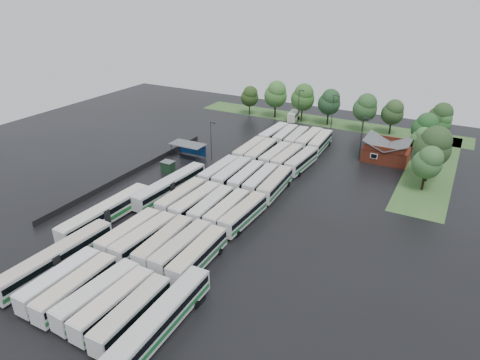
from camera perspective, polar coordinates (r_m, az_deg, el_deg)
The scene contains 63 objects.
ground at distance 77.06m, azimuth -5.61°, elevation -4.70°, with size 160.00×160.00×0.00m, color black.
brick_building at distance 105.09m, azimuth 18.95°, elevation 3.49°, with size 10.07×8.60×5.39m.
wash_shed at distance 101.19m, azimuth -6.86°, elevation 4.57°, with size 8.20×4.20×3.58m.
utility_hut at distance 94.28m, azimuth -9.58°, elevation 1.73°, with size 2.70×2.20×2.62m.
grass_strip_north at distance 130.73m, azimuth 11.27°, elevation 7.63°, with size 80.00×10.00×0.01m, color #385F28.
grass_strip_east at distance 104.87m, azimuth 24.12°, elevation 1.47°, with size 10.00×50.00×0.01m, color #385F28.
west_fence at distance 95.06m, azimuth -14.10°, elevation 1.03°, with size 0.10×50.00×1.20m, color #2D2D30.
bus_r0c0 at distance 63.12m, azimuth -22.83°, elevation -12.24°, with size 2.65×12.38×3.44m.
bus_r0c1 at distance 61.01m, azimuth -20.96°, elevation -13.29°, with size 2.87×12.52×3.47m.
bus_r0c2 at distance 58.96m, azimuth -18.43°, elevation -14.34°, with size 3.27×12.64×3.49m.
bus_r0c3 at distance 57.09m, azimuth -16.45°, elevation -15.55°, with size 2.80×12.40×3.44m.
bus_r0c4 at distance 55.15m, azimuth -14.17°, elevation -16.91°, with size 3.00×12.45×3.45m.
bus_r1c0 at distance 70.20m, azimuth -14.51°, elevation -6.89°, with size 2.82×12.38×3.44m.
bus_r1c1 at distance 68.38m, azimuth -12.60°, elevation -7.56°, with size 3.15×12.68×3.50m.
bus_r1c2 at distance 66.71m, azimuth -10.07°, elevation -8.23°, with size 3.22×12.62×3.48m.
bus_r1c3 at distance 65.10m, azimuth -7.77°, elevation -8.94°, with size 2.74×12.69×3.53m.
bus_r1c4 at distance 63.26m, azimuth -5.59°, elevation -9.94°, with size 3.07×12.74×3.52m.
bus_r2c0 at distance 79.31m, azimuth -7.80°, elevation -2.34°, with size 2.76×12.46×3.46m.
bus_r2c1 at distance 77.30m, azimuth -5.91°, elevation -2.99°, with size 3.01×12.65×3.50m.
bus_r2c2 at distance 75.97m, azimuth -3.84°, elevation -3.49°, with size 2.98×12.23×3.38m.
bus_r2c3 at distance 74.55m, azimuth -1.69°, elevation -4.03°, with size 2.72×12.21×3.39m.
bus_r2c4 at distance 73.29m, azimuth 0.46°, elevation -4.54°, with size 2.98×12.49×3.46m.
bus_r3c0 at distance 89.48m, azimuth -2.78°, elevation 1.16°, with size 2.75×12.34×3.43m.
bus_r3c1 at distance 88.03m, azimuth -1.04°, elevation 0.81°, with size 3.05×12.80×3.54m.
bus_r3c2 at distance 86.69m, azimuth 0.85°, elevation 0.35°, with size 3.08×12.22×3.38m.
bus_r3c3 at distance 85.42m, azimuth 2.80°, elevation -0.07°, with size 3.01×12.24×3.38m.
bus_r3c4 at distance 83.96m, azimuth 4.72°, elevation -0.55°, with size 3.29×12.72×3.51m.
bus_r4c0 at distance 100.57m, azimuth 1.32°, elevation 3.97°, with size 2.85×12.61×3.50m.
bus_r4c1 at distance 99.22m, azimuth 2.88°, elevation 3.67°, with size 3.22×12.91×3.57m.
bus_r4c2 at distance 97.83m, azimuth 4.71°, elevation 3.23°, with size 2.80×12.18×3.38m.
bus_r4c3 at distance 96.66m, azimuth 6.33°, elevation 2.90°, with size 2.95×12.36×3.42m.
bus_r4c4 at distance 95.50m, azimuth 8.20°, elevation 2.51°, with size 3.23×12.45×3.43m.
bus_r5c0 at distance 111.89m, azimuth 4.51°, elevation 6.12°, with size 3.01×12.65×3.50m.
bus_r5c1 at distance 110.95m, azimuth 6.05°, elevation 5.85°, with size 3.05×12.23×3.38m.
bus_r5c2 at distance 109.44m, azimuth 7.55°, elevation 5.51°, with size 3.17×12.39×3.42m.
bus_r5c3 at distance 108.65m, azimuth 9.18°, elevation 5.30°, with size 2.74×12.70×3.53m.
bus_r5c4 at distance 107.56m, azimuth 10.65°, elevation 4.96°, with size 3.22×12.59×3.47m.
artic_bus_west_a at distance 67.70m, azimuth -23.27°, elevation -9.55°, with size 3.31×18.93×3.50m.
artic_bus_west_b at distance 84.11m, azimuth -9.27°, elevation -0.75°, with size 3.64×18.99×3.50m.
artic_bus_west_c at distance 76.95m, azimuth -17.46°, elevation -4.21°, with size 3.17×19.29×3.57m.
artic_bus_east at distance 53.16m, azimuth -10.94°, elevation -18.30°, with size 3.41×19.36×3.58m.
minibus at distance 129.90m, azimuth 7.12°, elevation 8.51°, with size 3.26×6.53×2.73m.
tree_north_0 at distance 133.95m, azimuth 1.32°, elevation 11.11°, with size 5.47×5.47×9.06m.
tree_north_1 at distance 130.78m, azimuth 4.82°, elevation 11.35°, with size 6.85×6.85×11.35m.
tree_north_2 at distance 127.94m, azimuth 8.41°, elevation 10.87°, with size 6.86×6.86×11.36m.
tree_north_3 at distance 126.10m, azimuth 11.86°, elevation 10.17°, with size 6.39×6.39×10.59m.
tree_north_4 at distance 122.28m, azimuth 16.40°, elevation 9.30°, with size 6.53×6.53×10.82m.
tree_north_5 at distance 122.50m, azimuth 19.73°, elevation 8.54°, with size 5.88×5.88×9.74m.
tree_north_6 at distance 122.10m, azimuth 25.19°, elevation 7.71°, with size 6.15×6.15×10.19m.
tree_east_0 at distance 90.76m, azimuth 23.80°, elevation 2.21°, with size 5.76×5.75×9.53m.
tree_east_1 at distance 94.56m, azimuth 24.38°, elevation 4.12°, with size 7.39×7.39×12.24m.
tree_east_2 at distance 106.90m, azimuth 23.09°, elevation 5.08°, with size 4.87×4.87×8.06m.
tree_east_3 at distance 111.31m, azimuth 23.48°, elevation 6.48°, with size 6.11×6.11×10.13m.
tree_east_4 at distance 121.84m, azimuth 25.34°, elevation 7.02°, with size 4.97×4.97×8.23m.
lamp_post_ne at distance 102.97m, azimuth 16.01°, elevation 5.79°, with size 1.54×0.30×9.97m.
lamp_post_nw at distance 98.67m, azimuth -3.83°, elevation 5.61°, with size 1.42×0.28×9.20m.
lamp_post_back_w at distance 122.90m, azimuth 7.87°, elevation 9.79°, with size 1.65×0.32×10.69m.
lamp_post_back_e at distance 117.99m, azimuth 12.29°, elevation 8.87°, with size 1.68×0.33×10.91m.
puddle_0 at distance 67.32m, azimuth -17.93°, elevation -10.82°, with size 3.78×3.78×0.01m, color black.
puddle_1 at distance 58.83m, azimuth -14.37°, elevation -16.26°, with size 2.65×2.65×0.01m, color black.
puddle_2 at distance 81.00m, azimuth -8.48°, elevation -3.29°, with size 4.67×4.67×0.01m, color black.
puddle_3 at distance 72.06m, azimuth -1.72°, elevation -6.87°, with size 4.98×4.98×0.01m, color black.
puddle_4 at distance 58.89m, azimuth -6.53°, elevation -15.45°, with size 3.96×3.96×0.01m, color black.
Camera 1 is at (38.50, -54.81, 38.10)m, focal length 32.00 mm.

